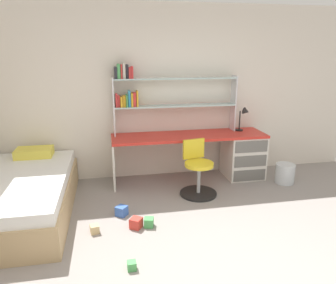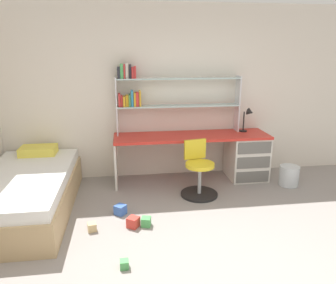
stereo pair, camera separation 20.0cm
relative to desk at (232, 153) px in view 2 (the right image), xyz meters
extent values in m
cube|color=silver|center=(-0.88, 0.36, 0.91)|extent=(6.20, 0.06, 2.65)
cube|color=red|center=(-0.64, 0.00, 0.30)|extent=(2.35, 0.60, 0.04)
cube|color=silver|center=(0.25, 0.00, -0.07)|extent=(0.57, 0.57, 0.69)
cube|color=silver|center=(-1.80, 0.00, -0.07)|extent=(0.03, 0.54, 0.69)
cube|color=#64625E|center=(0.25, -0.29, -0.30)|extent=(0.51, 0.01, 0.18)
cube|color=#64625E|center=(0.25, -0.29, -0.07)|extent=(0.51, 0.01, 0.18)
cube|color=#64625E|center=(0.25, -0.29, 0.16)|extent=(0.51, 0.01, 0.18)
cube|color=silver|center=(-1.76, 0.19, 0.75)|extent=(0.02, 0.22, 0.86)
cube|color=silver|center=(0.11, 0.19, 0.75)|extent=(0.02, 0.22, 0.86)
cube|color=silver|center=(-0.82, 0.19, 0.74)|extent=(1.85, 0.22, 0.02)
cube|color=silver|center=(-0.82, 0.19, 1.15)|extent=(1.85, 0.22, 0.02)
cube|color=red|center=(-1.71, 0.19, 0.84)|extent=(0.03, 0.14, 0.19)
cube|color=red|center=(-1.68, 0.19, 0.83)|extent=(0.03, 0.12, 0.16)
cube|color=gold|center=(-1.64, 0.19, 0.82)|extent=(0.03, 0.18, 0.15)
cube|color=gold|center=(-1.60, 0.19, 0.83)|extent=(0.04, 0.13, 0.17)
cube|color=#4CA559|center=(-1.56, 0.19, 0.84)|extent=(0.02, 0.20, 0.18)
cube|color=#338CBF|center=(-1.53, 0.19, 0.87)|extent=(0.03, 0.15, 0.24)
cube|color=gold|center=(-1.49, 0.19, 0.85)|extent=(0.03, 0.14, 0.20)
cube|color=red|center=(-1.45, 0.19, 0.85)|extent=(0.04, 0.13, 0.21)
cube|color=gold|center=(-1.41, 0.19, 0.86)|extent=(0.03, 0.15, 0.23)
cube|color=#26262D|center=(-1.71, 0.19, 1.24)|extent=(0.04, 0.17, 0.16)
cube|color=#4CA559|center=(-1.66, 0.19, 1.26)|extent=(0.04, 0.15, 0.21)
cube|color=red|center=(-1.62, 0.19, 1.26)|extent=(0.02, 0.14, 0.20)
cube|color=beige|center=(-1.59, 0.19, 1.27)|extent=(0.04, 0.14, 0.22)
cube|color=#26262D|center=(-1.54, 0.19, 1.26)|extent=(0.03, 0.15, 0.20)
cube|color=red|center=(-1.51, 0.19, 1.24)|extent=(0.03, 0.19, 0.16)
cube|color=red|center=(-1.47, 0.19, 1.24)|extent=(0.03, 0.15, 0.17)
cylinder|color=black|center=(0.21, 0.12, 0.32)|extent=(0.12, 0.12, 0.02)
cylinder|color=black|center=(0.21, 0.12, 0.48)|extent=(0.02, 0.02, 0.30)
cone|color=black|center=(0.29, 0.07, 0.63)|extent=(0.12, 0.11, 0.13)
cylinder|color=black|center=(-0.64, -0.56, -0.40)|extent=(0.52, 0.52, 0.03)
cylinder|color=#A5A8AD|center=(-0.64, -0.56, -0.20)|extent=(0.05, 0.05, 0.43)
cylinder|color=yellow|center=(-0.64, -0.56, 0.04)|extent=(0.40, 0.40, 0.05)
cube|color=yellow|center=(-0.68, -0.38, 0.21)|extent=(0.32, 0.10, 0.28)
cube|color=tan|center=(-2.91, -0.74, -0.23)|extent=(1.10, 2.08, 0.37)
cube|color=white|center=(-2.91, -0.74, 0.02)|extent=(1.04, 2.02, 0.14)
cube|color=#EAD84C|center=(-2.91, 0.06, 0.15)|extent=(0.50, 0.32, 0.12)
cylinder|color=silver|center=(0.78, -0.40, -0.27)|extent=(0.29, 0.29, 0.30)
cube|color=tan|center=(-2.06, -1.31, -0.37)|extent=(0.11, 0.11, 0.09)
cube|color=red|center=(-1.59, -1.29, -0.36)|extent=(0.17, 0.17, 0.12)
cube|color=#3860B7|center=(-1.74, -0.96, -0.35)|extent=(0.17, 0.17, 0.12)
cube|color=#479E51|center=(-1.70, -2.01, -0.37)|extent=(0.08, 0.08, 0.08)
cube|color=#479E51|center=(-1.44, -1.29, -0.36)|extent=(0.13, 0.13, 0.10)
camera|label=1|loc=(-1.84, -4.56, 1.54)|focal=34.16mm
camera|label=2|loc=(-1.64, -4.59, 1.54)|focal=34.16mm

